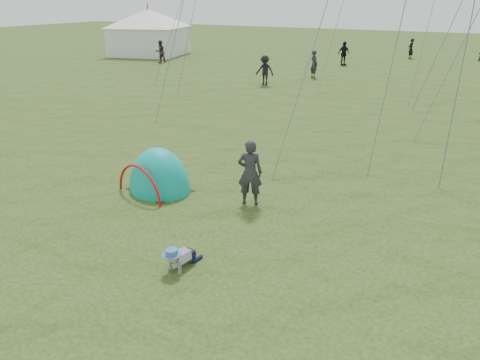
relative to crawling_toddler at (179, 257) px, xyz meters
The scene contains 10 objects.
ground 1.35m from the crawling_toddler, 147.01° to the left, with size 140.00×140.00×0.00m, color #1C3E12.
crawling_toddler is the anchor object (origin of this frame).
popup_tent 4.12m from the crawling_toddler, 132.82° to the left, with size 1.86×1.53×2.41m, color #007E6D.
standing_adult 3.44m from the crawling_toddler, 93.25° to the left, with size 0.62×0.41×1.71m, color #2A292F.
event_marquee 36.48m from the crawling_toddler, 129.40° to the left, with size 6.09×6.09×4.19m, color white, non-canonical shape.
crowd_person_0 36.43m from the crawling_toddler, 92.98° to the left, with size 0.60×0.40×1.65m, color black.
crowd_person_6 23.73m from the crawling_toddler, 103.80° to the left, with size 0.63×0.42×1.74m, color #23242D.
crowd_person_7 30.74m from the crawling_toddler, 128.06° to the left, with size 0.84×0.65×1.72m, color #2F2421.
crowd_person_8 30.26m from the crawling_toddler, 100.87° to the left, with size 1.04×0.43×1.77m, color black.
crowd_person_9 20.53m from the crawling_toddler, 110.95° to the left, with size 1.12×0.64×1.73m, color black.
Camera 1 is at (5.93, -7.13, 5.00)m, focal length 35.00 mm.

